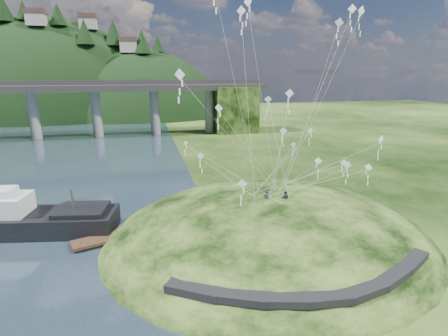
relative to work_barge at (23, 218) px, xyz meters
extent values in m
plane|color=black|center=(17.90, -9.50, -1.68)|extent=(320.00, 320.00, 0.00)
ellipsoid|color=black|center=(25.90, -7.50, -3.18)|extent=(36.00, 32.00, 13.00)
cube|color=black|center=(16.40, -17.50, 0.34)|extent=(4.32, 3.62, 0.71)
cube|color=black|center=(19.40, -19.15, 0.40)|extent=(4.10, 2.97, 0.61)
cube|color=black|center=(22.40, -20.15, 0.40)|extent=(3.85, 2.37, 0.62)
cube|color=black|center=(25.40, -20.60, 0.35)|extent=(3.62, 1.83, 0.66)
cube|color=black|center=(28.40, -20.40, 0.36)|extent=(3.82, 2.27, 0.68)
cube|color=black|center=(31.40, -19.45, 0.46)|extent=(4.11, 2.97, 0.71)
cube|color=black|center=(34.40, -17.90, 0.48)|extent=(4.26, 3.43, 0.66)
cylinder|color=gray|center=(-14.10, 60.50, 4.82)|extent=(2.60, 2.60, 13.00)
cylinder|color=gray|center=(1.40, 60.50, 4.82)|extent=(2.60, 2.60, 13.00)
cylinder|color=gray|center=(16.90, 60.50, 4.82)|extent=(2.60, 2.60, 13.00)
cylinder|color=gray|center=(32.40, 60.50, 4.82)|extent=(2.60, 2.60, 13.00)
cube|color=black|center=(39.90, 60.50, 4.82)|extent=(12.00, 11.00, 13.00)
ellipsoid|color=black|center=(-22.10, 116.50, -7.68)|extent=(96.00, 68.00, 88.00)
ellipsoid|color=black|center=(12.90, 108.50, -11.68)|extent=(76.00, 56.00, 72.00)
cone|color=black|center=(-31.98, 105.12, 37.55)|extent=(8.01, 8.01, 10.54)
cone|color=black|center=(-24.97, 104.56, 36.20)|extent=(4.97, 4.97, 6.54)
cone|color=black|center=(-13.50, 102.54, 34.99)|extent=(5.83, 5.83, 7.67)
cone|color=black|center=(-4.55, 97.58, 28.90)|extent=(6.47, 6.47, 8.51)
cone|color=black|center=(4.68, 104.48, 29.55)|extent=(7.13, 7.13, 9.38)
cone|color=black|center=(14.78, 99.53, 26.19)|extent=(6.56, 6.56, 8.63)
cone|color=black|center=(20.67, 105.12, 26.00)|extent=(4.88, 4.88, 6.42)
cube|color=beige|center=(-20.10, 100.50, 32.60)|extent=(6.00, 5.00, 4.00)
cube|color=#51372E|center=(-20.10, 100.50, 35.30)|extent=(6.40, 5.40, 1.60)
cube|color=beige|center=(-4.10, 106.50, 32.50)|extent=(6.00, 5.00, 4.00)
cube|color=#51372E|center=(-4.10, 106.50, 35.20)|extent=(6.40, 5.40, 1.60)
cube|color=beige|center=(9.90, 100.50, 24.20)|extent=(6.00, 5.00, 4.00)
cube|color=#51372E|center=(9.90, 100.50, 26.90)|extent=(6.40, 5.40, 1.60)
cube|color=black|center=(0.34, -0.06, -0.55)|extent=(19.81, 8.43, 2.27)
cube|color=black|center=(6.36, -1.10, 0.85)|extent=(5.90, 5.19, 0.52)
cylinder|color=#2D2B2B|center=(5.50, -0.95, 1.98)|extent=(0.21, 0.21, 2.62)
cube|color=#342015|center=(12.10, -3.39, -1.26)|extent=(13.27, 6.24, 0.33)
cylinder|color=#342015|center=(6.70, -5.22, -1.49)|extent=(0.28, 0.28, 0.95)
cylinder|color=#342015|center=(9.40, -4.31, -1.49)|extent=(0.28, 0.28, 0.95)
cylinder|color=#342015|center=(12.10, -3.39, -1.49)|extent=(0.28, 0.28, 0.95)
cylinder|color=#342015|center=(14.80, -2.48, -1.49)|extent=(0.28, 0.28, 0.95)
cylinder|color=#342015|center=(17.50, -1.57, -1.49)|extent=(0.28, 0.28, 0.95)
imported|color=#22252E|center=(25.09, -8.47, 4.12)|extent=(0.66, 0.48, 1.65)
imported|color=#22252E|center=(26.99, -8.74, 4.05)|extent=(0.94, 0.89, 1.54)
cube|color=white|center=(21.62, -10.75, 20.17)|extent=(0.65, 0.46, 0.75)
cube|color=white|center=(21.62, -10.75, 19.64)|extent=(0.10, 0.06, 0.44)
cube|color=white|center=(21.62, -10.75, 19.11)|extent=(0.10, 0.06, 0.44)
cube|color=white|center=(21.62, -10.75, 18.57)|extent=(0.10, 0.06, 0.44)
cube|color=white|center=(21.89, -11.60, 20.69)|extent=(0.50, 0.57, 0.71)
cube|color=white|center=(21.89, -11.60, 20.18)|extent=(0.09, 0.07, 0.42)
cube|color=white|center=(21.89, -11.60, 19.67)|extent=(0.09, 0.07, 0.42)
cube|color=white|center=(21.89, -11.60, 19.16)|extent=(0.09, 0.07, 0.42)
cube|color=white|center=(26.93, -3.02, 12.63)|extent=(0.73, 0.32, 0.75)
cube|color=white|center=(26.93, -3.02, 12.08)|extent=(0.10, 0.03, 0.45)
cube|color=white|center=(26.93, -3.02, 11.54)|extent=(0.10, 0.03, 0.45)
cube|color=white|center=(26.93, -3.02, 10.99)|extent=(0.10, 0.03, 0.45)
cube|color=white|center=(35.66, -10.79, 9.24)|extent=(0.81, 0.39, 0.86)
cube|color=white|center=(35.66, -10.79, 8.63)|extent=(0.10, 0.08, 0.50)
cube|color=white|center=(35.66, -10.79, 8.01)|extent=(0.10, 0.08, 0.50)
cube|color=white|center=(35.66, -10.79, 7.40)|extent=(0.10, 0.08, 0.50)
cube|color=white|center=(32.30, -14.01, 7.57)|extent=(0.45, 0.55, 0.65)
cube|color=white|center=(32.30, -14.01, 7.09)|extent=(0.08, 0.06, 0.39)
cube|color=white|center=(32.30, -14.01, 6.61)|extent=(0.08, 0.06, 0.39)
cube|color=white|center=(32.30, -14.01, 6.13)|extent=(0.08, 0.06, 0.39)
cube|color=white|center=(32.51, 2.04, 6.35)|extent=(0.70, 0.23, 0.68)
cube|color=white|center=(32.51, 2.04, 5.85)|extent=(0.09, 0.04, 0.41)
cube|color=white|center=(32.51, 2.04, 5.36)|extent=(0.09, 0.04, 0.41)
cube|color=white|center=(32.51, 2.04, 4.86)|extent=(0.09, 0.04, 0.41)
cube|color=white|center=(29.19, -12.59, 19.29)|extent=(0.72, 0.28, 0.69)
cube|color=white|center=(29.19, -12.59, 18.78)|extent=(0.09, 0.03, 0.42)
cube|color=white|center=(29.19, -12.59, 18.27)|extent=(0.09, 0.03, 0.42)
cube|color=white|center=(29.19, -12.59, 17.76)|extent=(0.09, 0.03, 0.42)
cube|color=white|center=(20.36, -8.04, 12.33)|extent=(0.59, 0.61, 0.79)
cube|color=white|center=(20.36, -8.04, 11.75)|extent=(0.10, 0.07, 0.47)
cube|color=white|center=(20.36, -8.04, 11.18)|extent=(0.10, 0.07, 0.47)
cube|color=white|center=(20.36, -8.04, 10.60)|extent=(0.10, 0.07, 0.47)
cube|color=white|center=(18.33, 1.49, 7.29)|extent=(0.58, 0.40, 0.65)
cube|color=white|center=(18.33, 1.49, 6.81)|extent=(0.09, 0.04, 0.39)
cube|color=white|center=(18.33, 1.49, 6.33)|extent=(0.09, 0.04, 0.39)
cube|color=white|center=(18.33, 1.49, 5.85)|extent=(0.09, 0.04, 0.39)
cube|color=white|center=(30.70, -13.12, 20.11)|extent=(0.74, 0.34, 0.77)
cube|color=white|center=(30.70, -13.12, 19.55)|extent=(0.09, 0.08, 0.45)
cube|color=white|center=(30.70, -13.12, 19.00)|extent=(0.09, 0.08, 0.45)
cube|color=white|center=(30.70, -13.12, 18.44)|extent=(0.09, 0.08, 0.45)
cube|color=white|center=(16.14, -15.13, 15.35)|extent=(0.68, 0.49, 0.79)
cube|color=white|center=(16.14, -15.13, 14.79)|extent=(0.10, 0.06, 0.46)
cube|color=white|center=(16.14, -15.13, 14.23)|extent=(0.10, 0.06, 0.46)
cube|color=white|center=(16.14, -15.13, 13.66)|extent=(0.10, 0.06, 0.46)
cube|color=white|center=(32.81, -1.87, 8.75)|extent=(0.72, 0.26, 0.70)
cube|color=white|center=(32.81, -1.87, 8.24)|extent=(0.09, 0.06, 0.42)
cube|color=white|center=(32.81, -1.87, 7.72)|extent=(0.09, 0.06, 0.42)
cube|color=white|center=(32.81, -1.87, 7.21)|extent=(0.09, 0.06, 0.42)
cube|color=white|center=(32.03, -9.67, 20.86)|extent=(0.57, 0.60, 0.78)
cube|color=white|center=(32.03, -9.67, 20.30)|extent=(0.10, 0.07, 0.46)
cube|color=white|center=(32.03, -9.67, 19.74)|extent=(0.10, 0.07, 0.46)
cube|color=white|center=(32.03, -9.67, 19.18)|extent=(0.10, 0.07, 0.46)
cube|color=white|center=(21.14, -13.37, 6.69)|extent=(0.68, 0.51, 0.78)
cube|color=white|center=(21.14, -13.37, 6.11)|extent=(0.11, 0.05, 0.47)
cube|color=white|center=(21.14, -13.37, 5.54)|extent=(0.11, 0.05, 0.47)
cube|color=white|center=(21.14, -13.37, 4.96)|extent=(0.11, 0.05, 0.47)
cube|color=white|center=(29.37, -10.54, 7.44)|extent=(0.59, 0.50, 0.72)
cube|color=white|center=(29.37, -10.54, 6.92)|extent=(0.09, 0.06, 0.42)
cube|color=white|center=(29.37, -10.54, 6.40)|extent=(0.09, 0.06, 0.42)
cube|color=white|center=(29.37, -10.54, 5.89)|extent=(0.09, 0.06, 0.42)
cube|color=white|center=(18.64, -14.68, 20.04)|extent=(0.10, 0.05, 0.44)
cube|color=white|center=(18.64, -14.68, 19.50)|extent=(0.10, 0.05, 0.44)
cube|color=white|center=(27.34, -6.73, 9.77)|extent=(0.66, 0.36, 0.71)
cube|color=white|center=(27.34, -6.73, 9.26)|extent=(0.09, 0.04, 0.42)
cube|color=white|center=(27.34, -6.73, 8.75)|extent=(0.09, 0.04, 0.42)
cube|color=white|center=(27.34, -6.73, 8.24)|extent=(0.09, 0.04, 0.42)
cube|color=white|center=(20.00, 0.58, 5.82)|extent=(0.89, 0.26, 0.87)
cube|color=white|center=(20.00, 0.58, 5.19)|extent=(0.12, 0.05, 0.51)
cube|color=white|center=(20.00, 0.58, 4.56)|extent=(0.12, 0.05, 0.51)
cube|color=white|center=(20.00, 0.58, 3.94)|extent=(0.12, 0.05, 0.51)
cube|color=white|center=(27.46, -7.51, 13.51)|extent=(0.72, 0.51, 0.83)
cube|color=white|center=(27.46, -7.51, 12.91)|extent=(0.11, 0.06, 0.49)
cube|color=white|center=(27.46, -7.51, 12.32)|extent=(0.11, 0.06, 0.49)
cube|color=white|center=(27.46, -7.51, 11.72)|extent=(0.11, 0.06, 0.49)
cube|color=white|center=(34.53, -6.69, 6.03)|extent=(0.63, 0.35, 0.68)
cube|color=white|center=(34.53, -6.69, 5.55)|extent=(0.09, 0.04, 0.40)
cube|color=white|center=(34.53, -6.69, 5.06)|extent=(0.09, 0.04, 0.40)
cube|color=white|center=(34.53, -6.69, 4.57)|extent=(0.09, 0.04, 0.40)
cube|color=white|center=(31.39, -12.25, 7.36)|extent=(0.71, 0.26, 0.73)
cube|color=white|center=(31.39, -12.25, 6.84)|extent=(0.10, 0.03, 0.43)
cube|color=white|center=(31.39, -12.25, 6.32)|extent=(0.10, 0.03, 0.43)
cube|color=white|center=(31.39, -12.25, 5.80)|extent=(0.10, 0.03, 0.43)
camera|label=1|loc=(13.55, -39.50, 15.55)|focal=28.00mm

